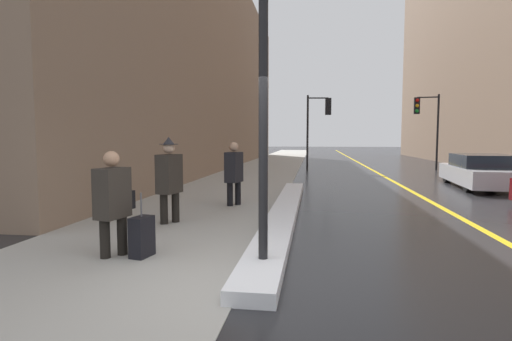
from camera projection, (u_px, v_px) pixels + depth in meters
ground_plane at (240, 290)px, 4.55m from camera, size 160.00×160.00×0.00m
sidewalk_slab at (256, 173)px, 19.64m from camera, size 4.00×80.00×0.01m
road_centre_stripe at (382, 175)px, 18.78m from camera, size 0.16×80.00×0.00m
snow_bank_curb at (284, 212)px, 8.95m from camera, size 0.57×9.97×0.18m
building_facade_left at (188, 67)px, 24.79m from camera, size 6.00×36.00×12.31m
lamp_post at (263, 25)px, 4.94m from camera, size 0.28×0.28×5.27m
traffic_light_near at (320, 116)px, 21.53m from camera, size 1.31×0.42×4.05m
traffic_light_far at (425, 116)px, 21.77m from camera, size 1.31×0.33×4.11m
pedestrian_trailing at (113, 199)px, 5.78m from camera, size 0.39×0.74×1.55m
pedestrian_in_glasses at (169, 177)px, 8.05m from camera, size 0.42×0.59×1.76m
pedestrian_with_shoulder_bag at (234, 171)px, 10.21m from camera, size 0.41×0.77×1.64m
parked_car_silver at (481, 172)px, 14.01m from camera, size 2.19×4.79×1.18m
rolling_suitcase at (142, 237)px, 5.79m from camera, size 0.29×0.40×0.95m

